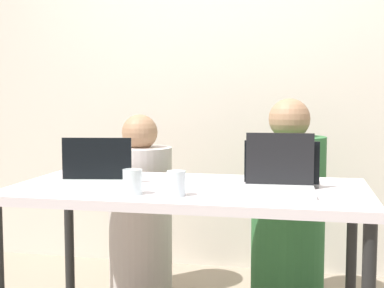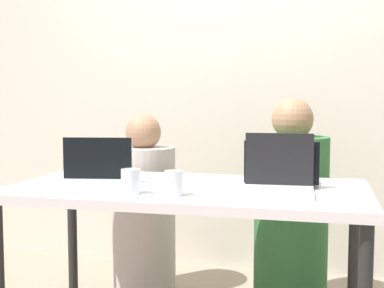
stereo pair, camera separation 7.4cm
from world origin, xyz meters
name	(u,v)px [view 2 (the right image)]	position (x,y,z in m)	size (l,w,h in m)	color
back_wall	(234,74)	(0.00, 1.26, 1.29)	(4.50, 0.10, 2.58)	beige
desk	(188,201)	(0.00, 0.00, 0.68)	(1.56, 0.78, 0.75)	silver
person_on_left	(144,215)	(-0.42, 0.62, 0.46)	(0.39, 0.39, 1.04)	#BBB0AB
person_on_right	(291,216)	(0.42, 0.62, 0.50)	(0.40, 0.40, 1.13)	#2F6837
laptop_front_right	(278,180)	(0.40, -0.06, 0.80)	(0.30, 0.29, 0.24)	silver
laptop_back_right	(282,175)	(0.40, 0.13, 0.79)	(0.33, 0.24, 0.20)	#B3B3B4
laptop_front_left	(94,175)	(-0.41, -0.06, 0.79)	(0.35, 0.27, 0.21)	silver
water_glass_left	(131,183)	(-0.18, -0.23, 0.79)	(0.08, 0.08, 0.10)	silver
water_glass_center	(173,185)	(0.00, -0.23, 0.79)	(0.08, 0.08, 0.10)	silver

